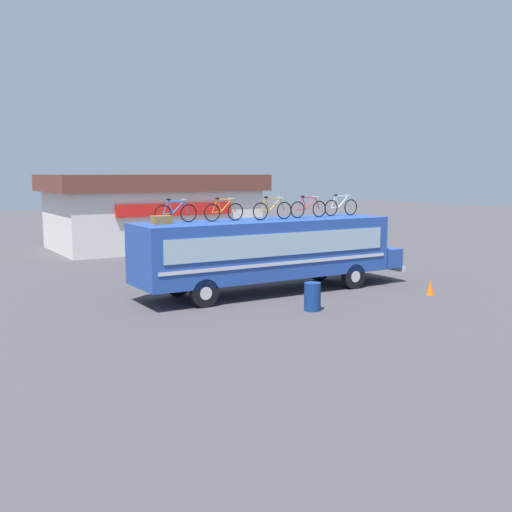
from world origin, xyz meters
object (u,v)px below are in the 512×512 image
at_px(luggage_bag_1, 162,220).
at_px(rooftop_bicycle_1, 176,213).
at_px(bus, 269,249).
at_px(traffic_cone, 430,287).
at_px(rooftop_bicycle_5, 341,207).
at_px(rooftop_bicycle_2, 224,211).
at_px(trash_bin, 312,297).
at_px(rooftop_bicycle_3, 272,210).
at_px(rooftop_bicycle_4, 308,208).

xyz_separation_m(luggage_bag_1, rooftop_bicycle_1, (0.63, 0.20, 0.22)).
relative_size(bus, traffic_cone, 19.63).
bearing_deg(traffic_cone, rooftop_bicycle_5, 106.82).
relative_size(luggage_bag_1, traffic_cone, 1.17).
bearing_deg(rooftop_bicycle_2, trash_bin, -69.84).
distance_m(luggage_bag_1, rooftop_bicycle_3, 4.36).
bearing_deg(rooftop_bicycle_2, rooftop_bicycle_1, 173.97).
height_order(rooftop_bicycle_4, traffic_cone, rooftop_bicycle_4).
bearing_deg(rooftop_bicycle_3, luggage_bag_1, 175.28).
xyz_separation_m(luggage_bag_1, rooftop_bicycle_2, (2.45, 0.00, 0.22)).
xyz_separation_m(trash_bin, traffic_cone, (5.39, -0.15, -0.18)).
relative_size(luggage_bag_1, rooftop_bicycle_3, 0.39).
height_order(bus, trash_bin, bus).
bearing_deg(traffic_cone, bus, 143.55).
distance_m(rooftop_bicycle_1, rooftop_bicycle_5, 7.38).
distance_m(luggage_bag_1, trash_bin, 5.85).
xyz_separation_m(bus, traffic_cone, (4.91, -3.63, -1.39)).
relative_size(rooftop_bicycle_3, rooftop_bicycle_5, 1.01).
xyz_separation_m(rooftop_bicycle_5, trash_bin, (-4.20, -3.77, -2.70)).
xyz_separation_m(rooftop_bicycle_5, traffic_cone, (1.19, -3.92, -2.89)).
relative_size(rooftop_bicycle_2, rooftop_bicycle_5, 0.95).
relative_size(bus, rooftop_bicycle_2, 6.93).
bearing_deg(trash_bin, rooftop_bicycle_1, 129.33).
bearing_deg(rooftop_bicycle_3, rooftop_bicycle_4, 6.38).
relative_size(bus, rooftop_bicycle_5, 6.60).
relative_size(luggage_bag_1, trash_bin, 0.71).
bearing_deg(trash_bin, luggage_bag_1, 135.93).
xyz_separation_m(rooftop_bicycle_2, rooftop_bicycle_4, (3.72, -0.16, 0.00)).
xyz_separation_m(luggage_bag_1, rooftop_bicycle_4, (6.17, -0.15, 0.22)).
bearing_deg(rooftop_bicycle_5, luggage_bag_1, -179.41).
bearing_deg(trash_bin, bus, 82.20).
relative_size(rooftop_bicycle_2, traffic_cone, 2.83).
xyz_separation_m(rooftop_bicycle_1, traffic_cone, (8.57, -4.03, -2.88)).
relative_size(rooftop_bicycle_1, rooftop_bicycle_5, 0.96).
xyz_separation_m(rooftop_bicycle_2, trash_bin, (1.35, -3.69, -2.70)).
distance_m(rooftop_bicycle_4, traffic_cone, 5.57).
relative_size(rooftop_bicycle_4, rooftop_bicycle_5, 1.00).
bearing_deg(bus, rooftop_bicycle_3, -68.23).
distance_m(rooftop_bicycle_4, trash_bin, 5.03).
bearing_deg(traffic_cone, rooftop_bicycle_3, 144.36).
bearing_deg(rooftop_bicycle_4, traffic_cone, -50.65).
bearing_deg(luggage_bag_1, rooftop_bicycle_3, -4.72).
bearing_deg(rooftop_bicycle_3, rooftop_bicycle_1, 171.49).
relative_size(rooftop_bicycle_1, rooftop_bicycle_4, 0.96).
height_order(rooftop_bicycle_2, traffic_cone, rooftop_bicycle_2).
distance_m(rooftop_bicycle_2, rooftop_bicycle_5, 5.55).
bearing_deg(luggage_bag_1, rooftop_bicycle_2, 0.10).
xyz_separation_m(bus, trash_bin, (-0.48, -3.47, -1.20)).
distance_m(luggage_bag_1, traffic_cone, 10.31).
height_order(rooftop_bicycle_3, trash_bin, rooftop_bicycle_3).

